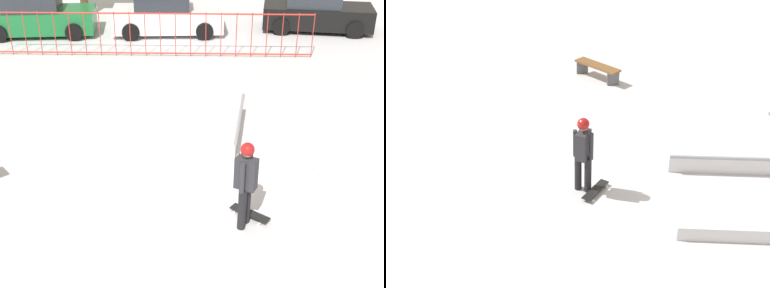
# 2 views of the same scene
# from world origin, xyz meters

# --- Properties ---
(ground_plane) EXTENTS (60.00, 60.00, 0.00)m
(ground_plane) POSITION_xyz_m (0.00, 0.00, 0.00)
(ground_plane) COLOR silver
(skate_ramp) EXTENTS (5.81, 3.64, 0.74)m
(skate_ramp) POSITION_xyz_m (0.79, 1.09, 0.32)
(skate_ramp) COLOR silver
(skate_ramp) RESTS_ON ground
(skater) EXTENTS (0.44, 0.39, 1.73)m
(skater) POSITION_xyz_m (1.76, -2.28, 1.01)
(skater) COLOR black
(skater) RESTS_ON ground
(skateboard) EXTENTS (0.73, 0.68, 0.09)m
(skateboard) POSITION_xyz_m (1.92, -2.04, 0.08)
(skateboard) COLOR black
(skateboard) RESTS_ON ground
(perimeter_fence) EXTENTS (10.61, 0.92, 1.50)m
(perimeter_fence) POSITION_xyz_m (-0.00, 7.15, 0.77)
(perimeter_fence) COLOR #B22D23
(perimeter_fence) RESTS_ON ground
(parked_car_green) EXTENTS (4.14, 2.00, 1.60)m
(parked_car_green) POSITION_xyz_m (-4.33, 9.80, 0.72)
(parked_car_green) COLOR #196B33
(parked_car_green) RESTS_ON ground
(parked_car_white) EXTENTS (4.13, 1.98, 1.60)m
(parked_car_white) POSITION_xyz_m (0.48, 9.70, 0.72)
(parked_car_white) COLOR white
(parked_car_white) RESTS_ON ground
(parked_car_black) EXTENTS (4.36, 2.56, 1.60)m
(parked_car_black) POSITION_xyz_m (6.23, 9.83, 0.72)
(parked_car_black) COLOR black
(parked_car_black) RESTS_ON ground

